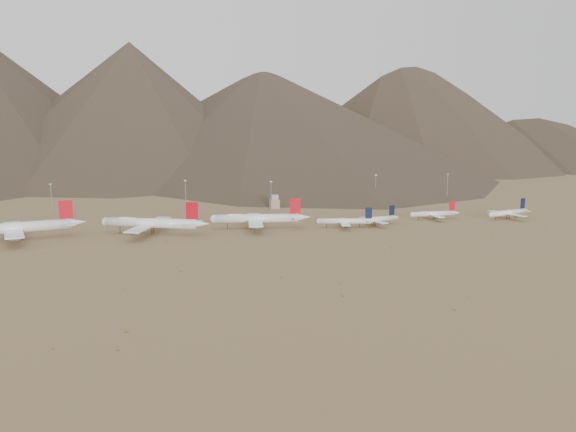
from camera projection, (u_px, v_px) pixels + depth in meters
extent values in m
plane|color=#A37C54|center=(266.00, 237.00, 368.87)|extent=(3000.00, 3000.00, 0.00)
cylinder|color=white|center=(15.00, 228.00, 357.32)|extent=(66.31, 23.58, 6.90)
cone|color=white|center=(77.00, 222.00, 374.21)|extent=(13.19, 9.05, 6.21)
cube|color=white|center=(13.00, 230.00, 356.88)|extent=(25.83, 61.89, 0.86)
cube|color=white|center=(69.00, 223.00, 371.76)|extent=(11.70, 24.01, 0.41)
cube|color=red|center=(66.00, 210.00, 369.68)|extent=(8.55, 2.80, 12.24)
cylinder|color=black|center=(18.00, 236.00, 360.39)|extent=(0.56, 0.56, 4.67)
cylinder|color=black|center=(18.00, 237.00, 357.38)|extent=(0.56, 0.56, 4.67)
cylinder|color=slate|center=(13.00, 229.00, 367.88)|extent=(7.24, 4.69, 3.10)
cylinder|color=slate|center=(14.00, 236.00, 346.46)|extent=(7.24, 4.69, 3.10)
cylinder|color=slate|center=(12.00, 226.00, 377.51)|extent=(7.24, 4.69, 3.10)
cylinder|color=slate|center=(15.00, 239.00, 336.82)|extent=(7.24, 4.69, 3.10)
cylinder|color=white|center=(151.00, 223.00, 376.66)|extent=(61.13, 28.89, 6.51)
sphere|color=white|center=(107.00, 222.00, 381.23)|extent=(6.38, 6.38, 6.38)
cone|color=white|center=(201.00, 224.00, 371.46)|extent=(12.70, 9.57, 5.86)
cube|color=white|center=(149.00, 224.00, 377.00)|extent=(30.32, 57.53, 0.81)
cube|color=white|center=(194.00, 223.00, 372.16)|extent=(13.24, 22.53, 0.39)
cube|color=red|center=(192.00, 211.00, 370.95)|extent=(7.85, 3.51, 11.56)
cylinder|color=black|center=(120.00, 230.00, 380.76)|extent=(0.42, 0.42, 4.41)
cylinder|color=black|center=(154.00, 231.00, 378.97)|extent=(0.53, 0.53, 4.41)
cylinder|color=black|center=(152.00, 232.00, 375.79)|extent=(0.53, 0.53, 4.41)
ellipsoid|color=white|center=(127.00, 220.00, 378.74)|extent=(20.58, 11.86, 3.91)
cylinder|color=slate|center=(156.00, 224.00, 388.54)|extent=(6.94, 5.01, 2.93)
cylinder|color=slate|center=(142.00, 230.00, 366.00)|extent=(6.94, 5.01, 2.93)
cylinder|color=slate|center=(161.00, 221.00, 398.69)|extent=(6.94, 5.01, 2.93)
cylinder|color=slate|center=(136.00, 233.00, 355.85)|extent=(6.94, 5.01, 2.93)
cylinder|color=white|center=(257.00, 218.00, 397.06)|extent=(59.81, 14.19, 6.15)
sphere|color=white|center=(214.00, 219.00, 394.53)|extent=(6.03, 6.03, 6.03)
cone|color=white|center=(303.00, 217.00, 399.82)|extent=(11.37, 6.94, 5.54)
cube|color=white|center=(255.00, 220.00, 397.11)|extent=(16.85, 55.35, 0.77)
cube|color=white|center=(297.00, 217.00, 399.39)|extent=(8.13, 21.27, 0.37)
cube|color=red|center=(295.00, 206.00, 397.97)|extent=(7.74, 1.60, 10.91)
cylinder|color=black|center=(227.00, 226.00, 396.15)|extent=(0.40, 0.40, 4.17)
cylinder|color=black|center=(258.00, 225.00, 399.53)|extent=(0.50, 0.50, 4.17)
cylinder|color=black|center=(259.00, 226.00, 396.51)|extent=(0.50, 0.50, 4.17)
ellipsoid|color=white|center=(235.00, 216.00, 395.46)|extent=(19.50, 7.16, 3.69)
cylinder|color=slate|center=(255.00, 219.00, 408.09)|extent=(6.27, 3.55, 2.77)
cylinder|color=slate|center=(256.00, 225.00, 386.64)|extent=(6.27, 3.55, 2.77)
cylinder|color=slate|center=(254.00, 217.00, 417.73)|extent=(6.27, 3.55, 2.77)
cylinder|color=slate|center=(256.00, 227.00, 377.00)|extent=(6.27, 3.55, 2.77)
cylinder|color=white|center=(345.00, 221.00, 400.51)|extent=(36.85, 11.62, 4.00)
sphere|color=white|center=(319.00, 221.00, 400.29)|extent=(3.92, 3.92, 3.92)
cone|color=white|center=(374.00, 221.00, 400.70)|extent=(7.23, 4.91, 3.60)
cube|color=white|center=(344.00, 222.00, 400.60)|extent=(12.37, 32.10, 0.50)
cube|color=white|center=(370.00, 221.00, 400.65)|extent=(5.75, 12.42, 0.24)
cube|color=black|center=(369.00, 213.00, 399.72)|extent=(4.76, 1.35, 7.89)
cylinder|color=black|center=(327.00, 226.00, 400.91)|extent=(0.42, 0.42, 2.74)
cylinder|color=black|center=(346.00, 226.00, 402.06)|extent=(0.53, 0.53, 2.74)
cylinder|color=black|center=(346.00, 226.00, 400.09)|extent=(0.53, 0.53, 2.74)
cylinder|color=slate|center=(342.00, 221.00, 409.48)|extent=(3.98, 2.53, 1.80)
cylinder|color=slate|center=(345.00, 226.00, 392.05)|extent=(3.98, 2.53, 1.80)
cylinder|color=white|center=(374.00, 219.00, 408.99)|extent=(34.75, 11.84, 3.78)
sphere|color=white|center=(354.00, 221.00, 401.38)|extent=(3.71, 3.71, 3.71)
cone|color=white|center=(395.00, 217.00, 417.47)|extent=(6.89, 4.78, 3.40)
cube|color=white|center=(373.00, 220.00, 408.78)|extent=(12.42, 30.33, 0.47)
cube|color=white|center=(392.00, 217.00, 416.24)|extent=(5.71, 11.76, 0.23)
cube|color=black|center=(392.00, 210.00, 415.06)|extent=(4.48, 1.39, 7.46)
cylinder|color=black|center=(360.00, 225.00, 404.19)|extent=(0.40, 0.40, 2.59)
cylinder|color=black|center=(374.00, 223.00, 410.66)|extent=(0.50, 0.50, 2.59)
cylinder|color=black|center=(375.00, 224.00, 408.99)|extent=(0.50, 0.50, 2.59)
cylinder|color=slate|center=(366.00, 220.00, 416.33)|extent=(3.79, 2.47, 1.70)
cylinder|color=slate|center=(380.00, 223.00, 401.55)|extent=(3.79, 2.47, 1.70)
cylinder|color=white|center=(433.00, 214.00, 434.31)|extent=(34.93, 4.20, 3.79)
sphere|color=white|center=(412.00, 215.00, 430.31)|extent=(3.71, 3.71, 3.71)
cone|color=white|center=(456.00, 212.00, 438.74)|extent=(6.32, 3.48, 3.41)
cube|color=white|center=(432.00, 214.00, 434.25)|extent=(5.94, 29.97, 0.47)
cube|color=white|center=(453.00, 212.00, 438.09)|extent=(3.27, 11.40, 0.23)
cube|color=red|center=(452.00, 206.00, 437.05)|extent=(4.54, 0.39, 7.48)
cylinder|color=black|center=(418.00, 218.00, 432.04)|extent=(0.40, 0.40, 2.59)
cylinder|color=black|center=(433.00, 218.00, 435.91)|extent=(0.50, 0.50, 2.59)
cylinder|color=black|center=(434.00, 218.00, 434.09)|extent=(0.50, 0.50, 2.59)
cylinder|color=slate|center=(427.00, 214.00, 442.43)|extent=(3.51, 1.75, 1.70)
cylinder|color=slate|center=(437.00, 217.00, 426.37)|extent=(3.51, 1.75, 1.70)
cylinder|color=white|center=(508.00, 213.00, 436.98)|extent=(37.45, 15.34, 4.12)
sphere|color=white|center=(491.00, 215.00, 427.55)|extent=(4.04, 4.04, 4.04)
cone|color=white|center=(525.00, 210.00, 447.49)|extent=(7.63, 5.59, 3.71)
cube|color=white|center=(507.00, 214.00, 436.71)|extent=(15.57, 32.87, 0.52)
cube|color=white|center=(523.00, 210.00, 445.97)|extent=(6.97, 12.82, 0.25)
cube|color=black|center=(523.00, 203.00, 444.64)|extent=(4.82, 1.84, 8.14)
cylinder|color=black|center=(496.00, 218.00, 430.96)|extent=(0.43, 0.43, 2.82)
cylinder|color=black|center=(507.00, 217.00, 438.81)|extent=(0.54, 0.54, 2.82)
cylinder|color=black|center=(509.00, 217.00, 437.06)|extent=(0.54, 0.54, 2.82)
cylinder|color=slate|center=(497.00, 213.00, 444.64)|extent=(4.18, 2.91, 1.85)
cylinder|color=slate|center=(517.00, 216.00, 429.11)|extent=(4.18, 2.91, 1.85)
cube|color=gray|center=(274.00, 204.00, 490.15)|extent=(8.00, 8.00, 8.00)
cube|color=slate|center=(274.00, 197.00, 489.15)|extent=(6.00, 6.00, 4.00)
cylinder|color=gray|center=(51.00, 200.00, 453.38)|extent=(0.50, 0.50, 25.00)
cube|color=gray|center=(50.00, 184.00, 451.26)|extent=(2.00, 0.60, 0.80)
cylinder|color=gray|center=(186.00, 195.00, 481.32)|extent=(0.50, 0.50, 25.00)
cube|color=gray|center=(185.00, 180.00, 479.19)|extent=(2.00, 0.60, 0.80)
cylinder|color=gray|center=(271.00, 197.00, 471.64)|extent=(0.50, 0.50, 25.00)
cube|color=gray|center=(271.00, 182.00, 469.52)|extent=(2.00, 0.60, 0.80)
cylinder|color=gray|center=(376.00, 189.00, 529.97)|extent=(0.50, 0.50, 25.00)
cube|color=gray|center=(376.00, 175.00, 527.84)|extent=(2.00, 0.60, 0.80)
cylinder|color=gray|center=(447.00, 187.00, 539.11)|extent=(0.50, 0.50, 25.00)
cube|color=gray|center=(448.00, 174.00, 536.98)|extent=(2.00, 0.60, 0.80)
ellipsoid|color=olive|center=(559.00, 256.00, 316.65)|extent=(0.55, 0.55, 0.31)
ellipsoid|color=olive|center=(392.00, 248.00, 335.75)|extent=(0.95, 0.95, 0.86)
ellipsoid|color=olive|center=(569.00, 238.00, 365.68)|extent=(0.59, 0.59, 0.52)
ellipsoid|color=olive|center=(53.00, 349.00, 186.66)|extent=(0.57, 0.57, 0.38)
ellipsoid|color=olive|center=(350.00, 231.00, 386.51)|extent=(0.82, 0.82, 0.61)
ellipsoid|color=olive|center=(229.00, 241.00, 355.22)|extent=(0.78, 0.78, 0.43)
ellipsoid|color=olive|center=(469.00, 258.00, 312.16)|extent=(0.73, 0.73, 0.44)
ellipsoid|color=olive|center=(227.00, 240.00, 357.90)|extent=(0.64, 0.64, 0.46)
ellipsoid|color=olive|center=(168.00, 241.00, 354.13)|extent=(0.93, 0.93, 0.79)
ellipsoid|color=olive|center=(491.00, 238.00, 363.83)|extent=(0.62, 0.62, 0.53)
ellipsoid|color=olive|center=(445.00, 244.00, 346.72)|extent=(0.68, 0.68, 0.54)
ellipsoid|color=olive|center=(181.00, 271.00, 282.95)|extent=(1.04, 1.04, 0.71)
ellipsoid|color=olive|center=(6.00, 259.00, 308.71)|extent=(0.52, 0.52, 0.31)
ellipsoid|color=olive|center=(455.00, 309.00, 225.33)|extent=(1.00, 1.00, 0.83)
ellipsoid|color=olive|center=(546.00, 229.00, 395.51)|extent=(1.02, 1.02, 0.89)
ellipsoid|color=olive|center=(339.00, 259.00, 309.19)|extent=(0.53, 0.53, 0.47)
ellipsoid|color=olive|center=(118.00, 350.00, 185.88)|extent=(0.79, 0.79, 0.52)
ellipsoid|color=olive|center=(75.00, 254.00, 321.30)|extent=(0.53, 0.53, 0.33)
ellipsoid|color=olive|center=(124.00, 289.00, 252.55)|extent=(1.02, 1.02, 0.64)
ellipsoid|color=olive|center=(468.00, 298.00, 241.06)|extent=(0.64, 0.64, 0.47)
ellipsoid|color=olive|center=(127.00, 331.00, 201.85)|extent=(1.07, 1.07, 0.62)
ellipsoid|color=olive|center=(340.00, 283.00, 262.81)|extent=(0.77, 0.77, 0.61)
ellipsoid|color=olive|center=(282.00, 277.00, 271.81)|extent=(0.99, 0.99, 0.73)
ellipsoid|color=olive|center=(343.00, 295.00, 243.43)|extent=(0.88, 0.88, 0.75)
ellipsoid|color=olive|center=(44.00, 253.00, 322.17)|extent=(0.82, 0.82, 0.68)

